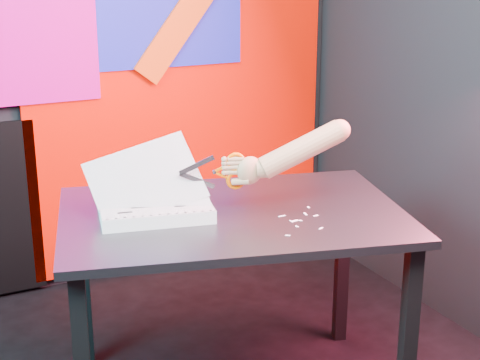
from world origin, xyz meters
TOP-DOWN VIEW (x-y plane):
  - room at (0.00, 0.00)m, footprint 3.01×3.01m
  - backdrop at (0.06, 1.46)m, footprint 2.88×0.05m
  - work_table at (0.34, 0.22)m, footprint 1.37×1.08m
  - printout_stack at (0.08, 0.31)m, footprint 0.43×0.35m
  - scissors at (0.34, 0.24)m, footprint 0.23×0.08m
  - hand_forearm at (0.55, 0.17)m, footprint 0.43×0.18m
  - paper_clippings at (0.51, 0.05)m, footprint 0.22×0.22m

SIDE VIEW (x-z plane):
  - work_table at x=0.34m, z-range 0.29..1.04m
  - paper_clippings at x=0.51m, z-range 0.75..0.75m
  - printout_stack at x=0.08m, z-range 0.63..0.92m
  - scissors at x=0.34m, z-range 0.83..0.96m
  - hand_forearm at x=0.55m, z-range 0.84..1.06m
  - backdrop at x=0.06m, z-range -0.08..2.00m
  - room at x=0.00m, z-range 0.00..2.71m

